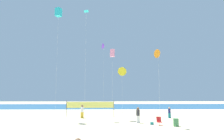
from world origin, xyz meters
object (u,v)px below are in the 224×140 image
folding_beach_chair (159,121)px  kite_yellow_delta (122,72)px  beachgoer_charcoal_shirt (138,114)px  kite_pink_box (112,53)px  beachgoer_navy_shirt (169,112)px  volleyball_net (90,106)px  beach_handbag (152,123)px  kite_cyan_box (58,12)px  kite_orange_delta (158,54)px  kite_violet_delta (104,46)px  trash_barrel (176,122)px  kite_cyan_diamond (86,13)px  beachgoer_white_shirt (82,111)px

folding_beach_chair → kite_yellow_delta: bearing=70.9°
beachgoer_charcoal_shirt → kite_pink_box: size_ratio=0.19×
beachgoer_navy_shirt → volleyball_net: bearing=-40.0°
volleyball_net → kite_pink_box: size_ratio=0.74×
beachgoer_charcoal_shirt → kite_yellow_delta: (-0.94, 12.96, 6.52)m
beach_handbag → kite_cyan_box: kite_cyan_box is taller
kite_orange_delta → kite_violet_delta: kite_violet_delta is taller
trash_barrel → kite_orange_delta: kite_orange_delta is taller
kite_violet_delta → kite_pink_box: bearing=-82.7°
kite_pink_box → beachgoer_charcoal_shirt: bearing=-50.5°
folding_beach_chair → kite_cyan_diamond: bearing=117.3°
folding_beach_chair → kite_cyan_diamond: 18.11m
beach_handbag → volleyball_net: bearing=135.3°
kite_cyan_diamond → beachgoer_white_shirt: bearing=129.9°
trash_barrel → kite_pink_box: (-6.62, 6.10, 8.70)m
folding_beach_chair → trash_barrel: folding_beach_chair is taller
kite_cyan_box → folding_beach_chair: bearing=-19.9°
folding_beach_chair → kite_cyan_box: kite_cyan_box is taller
beachgoer_white_shirt → beach_handbag: 10.36m
beach_handbag → kite_violet_delta: (-5.82, 16.77, 12.80)m
kite_violet_delta → beach_handbag: bearing=-70.9°
trash_barrel → kite_cyan_box: 21.01m
folding_beach_chair → trash_barrel: 1.82m
folding_beach_chair → kite_yellow_delta: (-3.04, 14.49, 7.03)m
kite_orange_delta → kite_violet_delta: (-6.51, 17.63, 5.10)m
beach_handbag → beachgoer_charcoal_shirt: bearing=134.4°
kite_pink_box → kite_violet_delta: (-1.51, 11.81, 3.83)m
kite_cyan_box → kite_yellow_delta: bearing=45.7°
kite_orange_delta → kite_cyan_diamond: bearing=144.9°
volleyball_net → kite_orange_delta: (8.24, -8.33, 6.22)m
beachgoer_charcoal_shirt → kite_violet_delta: kite_violet_delta is taller
kite_yellow_delta → beachgoer_white_shirt: bearing=-126.3°
kite_cyan_box → kite_violet_delta: size_ratio=1.14×
beachgoer_charcoal_shirt → kite_orange_delta: size_ratio=0.22×
beach_handbag → kite_pink_box: bearing=130.9°
volleyball_net → kite_violet_delta: size_ratio=0.53×
kite_orange_delta → kite_pink_box: (-5.00, 5.82, 1.27)m
beachgoer_charcoal_shirt → beachgoer_white_shirt: (-7.19, 4.45, 0.01)m
kite_yellow_delta → kite_pink_box: bearing=-102.3°
beachgoer_white_shirt → kite_violet_delta: kite_violet_delta is taller
beachgoer_white_shirt → kite_orange_delta: kite_orange_delta is taller
trash_barrel → volleyball_net: volleyball_net is taller
kite_cyan_diamond → kite_yellow_delta: bearing=56.8°
kite_yellow_delta → folding_beach_chair: bearing=-78.2°
kite_yellow_delta → kite_cyan_diamond: size_ratio=0.53×
kite_orange_delta → kite_pink_box: size_ratio=0.87×
beachgoer_white_shirt → volleyball_net: (0.98, 1.66, 0.64)m
kite_violet_delta → kite_cyan_diamond: (-2.32, -11.42, 2.29)m
beachgoer_charcoal_shirt → trash_barrel: (3.64, -2.49, -0.57)m
trash_barrel → kite_orange_delta: size_ratio=0.10×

